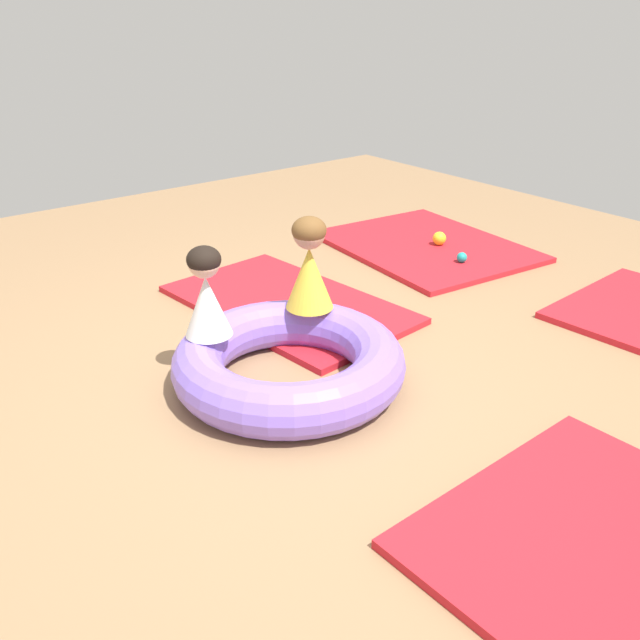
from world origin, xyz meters
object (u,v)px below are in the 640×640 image
Objects in this scene: child_in_white at (206,293)px; play_ball_yellow at (439,238)px; play_ball_teal at (462,257)px; child_in_yellow at (309,264)px; inflatable_cushion at (289,362)px.

child_in_white reaches higher than play_ball_yellow.
play_ball_teal is at bearing -136.47° from child_in_white.
child_in_yellow is at bearing -78.67° from play_ball_teal.
child_in_yellow reaches higher than child_in_white.
child_in_yellow reaches higher than inflatable_cushion.
child_in_white is 4.42× the size of play_ball_yellow.
inflatable_cushion is 2.31× the size of child_in_yellow.
child_in_yellow reaches higher than play_ball_teal.
play_ball_teal is at bearing -168.44° from child_in_yellow.
play_ball_teal is (0.37, -0.16, -0.01)m from play_ball_yellow.
inflatable_cushion reaches higher than play_ball_yellow.
play_ball_yellow is (-0.65, 2.42, -0.39)m from child_in_white.
play_ball_teal is (-0.58, 1.98, -0.05)m from inflatable_cushion.
child_in_yellow is 1.99m from play_ball_yellow.
play_ball_yellow is at bearing 156.48° from play_ball_teal.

